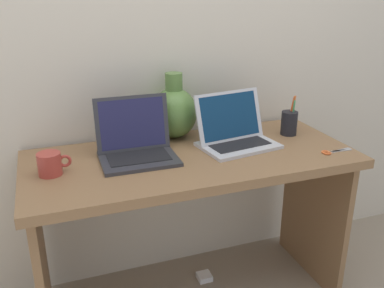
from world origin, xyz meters
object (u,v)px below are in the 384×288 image
(laptop_left, at_px, (136,142))
(laptop_right, at_px, (234,131))
(coffee_mug, at_px, (50,164))
(pen_cup, at_px, (289,123))
(scissors, at_px, (332,152))
(green_vase, at_px, (174,112))
(power_brick, at_px, (204,277))

(laptop_left, bearing_deg, laptop_right, -1.18)
(laptop_right, relative_size, coffee_mug, 2.86)
(laptop_right, bearing_deg, pen_cup, 6.31)
(laptop_right, xyz_separation_m, scissors, (0.35, -0.23, -0.06))
(laptop_left, relative_size, laptop_right, 0.87)
(green_vase, height_order, coffee_mug, green_vase)
(laptop_right, height_order, green_vase, green_vase)
(pen_cup, height_order, power_brick, pen_cup)
(coffee_mug, xyz_separation_m, pen_cup, (1.09, 0.09, 0.01))
(laptop_right, bearing_deg, scissors, -33.22)
(scissors, relative_size, power_brick, 2.11)
(laptop_right, xyz_separation_m, green_vase, (-0.22, 0.19, 0.06))
(power_brick, bearing_deg, green_vase, 128.60)
(green_vase, bearing_deg, laptop_right, -40.34)
(laptop_left, bearing_deg, coffee_mug, -169.69)
(laptop_left, distance_m, laptop_right, 0.45)
(laptop_right, distance_m, coffee_mug, 0.79)
(scissors, bearing_deg, power_brick, 148.62)
(green_vase, xyz_separation_m, coffee_mug, (-0.57, -0.24, -0.08))
(laptop_left, bearing_deg, scissors, -16.79)
(green_vase, xyz_separation_m, scissors, (0.57, -0.42, -0.12))
(pen_cup, bearing_deg, laptop_left, -178.13)
(pen_cup, distance_m, power_brick, 0.90)
(laptop_right, xyz_separation_m, coffee_mug, (-0.79, -0.05, -0.02))
(green_vase, bearing_deg, scissors, -36.10)
(coffee_mug, distance_m, pen_cup, 1.10)
(coffee_mug, relative_size, scissors, 0.86)
(pen_cup, relative_size, power_brick, 2.71)
(coffee_mug, bearing_deg, laptop_left, 10.31)
(scissors, height_order, power_brick, scissors)
(laptop_right, distance_m, green_vase, 0.30)
(green_vase, xyz_separation_m, power_brick, (0.11, -0.13, -0.86))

